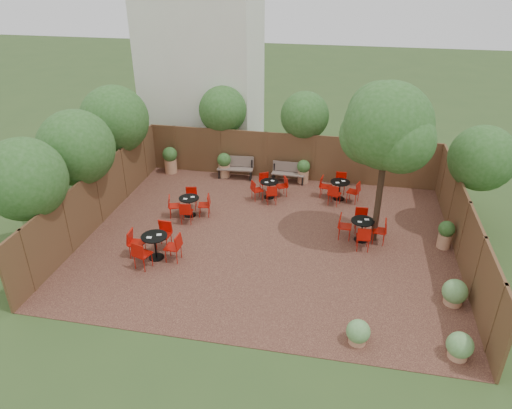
# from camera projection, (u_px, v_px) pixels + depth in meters

# --- Properties ---
(ground) EXTENTS (80.00, 80.00, 0.00)m
(ground) POSITION_uv_depth(u_px,v_px,m) (268.00, 239.00, 15.86)
(ground) COLOR #354F23
(ground) RESTS_ON ground
(courtyard_paving) EXTENTS (12.00, 10.00, 0.02)m
(courtyard_paving) POSITION_uv_depth(u_px,v_px,m) (268.00, 239.00, 15.85)
(courtyard_paving) COLOR #361A16
(courtyard_paving) RESTS_ON ground
(fence_back) EXTENTS (12.00, 0.08, 2.00)m
(fence_back) POSITION_uv_depth(u_px,v_px,m) (289.00, 157.00, 19.74)
(fence_back) COLOR brown
(fence_back) RESTS_ON ground
(fence_left) EXTENTS (0.08, 10.00, 2.00)m
(fence_left) POSITION_uv_depth(u_px,v_px,m) (98.00, 197.00, 16.44)
(fence_left) COLOR brown
(fence_left) RESTS_ON ground
(fence_right) EXTENTS (0.08, 10.00, 2.00)m
(fence_right) POSITION_uv_depth(u_px,v_px,m) (464.00, 232.00, 14.35)
(fence_right) COLOR brown
(fence_right) RESTS_ON ground
(neighbour_building) EXTENTS (5.00, 4.00, 8.00)m
(neighbour_building) POSITION_uv_depth(u_px,v_px,m) (203.00, 64.00, 21.73)
(neighbour_building) COLOR silver
(neighbour_building) RESTS_ON ground
(overhang_foliage) EXTENTS (15.59, 10.83, 2.64)m
(overhang_foliage) POSITION_uv_depth(u_px,v_px,m) (218.00, 132.00, 17.21)
(overhang_foliage) COLOR #27541B
(overhang_foliage) RESTS_ON ground
(courtyard_tree) EXTENTS (2.79, 2.69, 5.26)m
(courtyard_tree) POSITION_uv_depth(u_px,v_px,m) (387.00, 131.00, 14.06)
(courtyard_tree) COLOR black
(courtyard_tree) RESTS_ON courtyard_paving
(park_bench_left) EXTENTS (1.53, 0.59, 0.92)m
(park_bench_left) POSITION_uv_depth(u_px,v_px,m) (236.00, 167.00, 20.03)
(park_bench_left) COLOR brown
(park_bench_left) RESTS_ON courtyard_paving
(park_bench_right) EXTENTS (1.38, 0.50, 0.84)m
(park_bench_right) POSITION_uv_depth(u_px,v_px,m) (289.00, 172.00, 19.65)
(park_bench_right) COLOR brown
(park_bench_right) RESTS_ON courtyard_paving
(bistro_tables) EXTENTS (7.87, 6.83, 0.92)m
(bistro_tables) POSITION_uv_depth(u_px,v_px,m) (262.00, 212.00, 16.60)
(bistro_tables) COLOR black
(bistro_tables) RESTS_ON courtyard_paving
(planters) EXTENTS (11.34, 4.62, 1.15)m
(planters) POSITION_uv_depth(u_px,v_px,m) (254.00, 174.00, 19.18)
(planters) COLOR tan
(planters) RESTS_ON courtyard_paving
(low_shrubs) EXTENTS (3.16, 2.68, 0.73)m
(low_shrubs) POSITION_uv_depth(u_px,v_px,m) (431.00, 319.00, 11.84)
(low_shrubs) COLOR tan
(low_shrubs) RESTS_ON courtyard_paving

